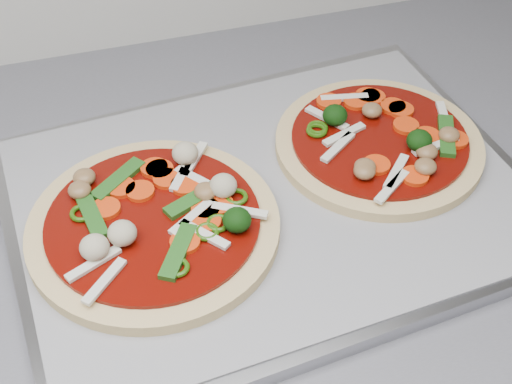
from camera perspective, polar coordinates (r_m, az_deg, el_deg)
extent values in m
cube|color=slate|center=(0.65, -9.13, -4.29)|extent=(3.60, 0.60, 0.04)
cube|color=#99999E|center=(0.65, 1.19, -0.60)|extent=(0.49, 0.38, 0.02)
cube|color=gray|center=(0.64, 1.20, -0.06)|extent=(0.47, 0.35, 0.00)
cylinder|color=#E5BF83|center=(0.61, -8.17, -2.78)|extent=(0.28, 0.28, 0.01)
cylinder|color=#620608|center=(0.60, -8.25, -2.28)|extent=(0.23, 0.23, 0.00)
torus|color=#27530B|center=(0.61, -13.78, -1.65)|extent=(0.03, 0.03, 0.00)
cylinder|color=#ED3803|center=(0.62, -9.25, 0.07)|extent=(0.03, 0.03, 0.00)
cube|color=#29631F|center=(0.61, -13.06, -1.74)|extent=(0.02, 0.06, 0.00)
cylinder|color=#ED3803|center=(0.63, -7.14, 1.06)|extent=(0.03, 0.03, 0.00)
ellipsoid|color=#0D330C|center=(0.58, -1.53, -2.25)|extent=(0.03, 0.03, 0.02)
ellipsoid|color=brown|center=(0.63, -13.94, 0.16)|extent=(0.03, 0.03, 0.01)
cylinder|color=#ED3803|center=(0.58, -5.70, -4.00)|extent=(0.03, 0.03, 0.00)
cube|color=silver|center=(0.60, -1.31, -1.50)|extent=(0.05, 0.03, 0.00)
cube|color=#29631F|center=(0.61, -4.90, -0.55)|extent=(0.06, 0.04, 0.00)
cube|color=silver|center=(0.58, -4.17, -3.40)|extent=(0.04, 0.04, 0.00)
cube|color=silver|center=(0.63, -4.69, 1.00)|extent=(0.04, 0.04, 0.00)
cylinder|color=#ED3803|center=(0.61, -2.97, -1.01)|extent=(0.03, 0.03, 0.00)
cylinder|color=#ED3803|center=(0.63, -10.73, 0.36)|extent=(0.04, 0.04, 0.00)
ellipsoid|color=brown|center=(0.61, -4.06, 0.06)|extent=(0.03, 0.03, 0.01)
torus|color=#27530B|center=(0.58, -3.94, -3.20)|extent=(0.03, 0.03, 0.00)
torus|color=#27530B|center=(0.56, -6.34, -6.01)|extent=(0.02, 0.02, 0.00)
cylinder|color=#ED3803|center=(0.64, -8.14, 1.92)|extent=(0.03, 0.03, 0.00)
cube|color=#29631F|center=(0.57, -6.23, -4.75)|extent=(0.04, 0.06, 0.00)
ellipsoid|color=#BFB797|center=(0.64, -5.69, 3.10)|extent=(0.03, 0.03, 0.02)
cylinder|color=#ED3803|center=(0.62, -5.71, 0.55)|extent=(0.03, 0.03, 0.00)
cube|color=silver|center=(0.64, -5.85, 1.53)|extent=(0.03, 0.04, 0.00)
ellipsoid|color=brown|center=(0.64, -13.58, 1.16)|extent=(0.03, 0.03, 0.01)
cylinder|color=#ED3803|center=(0.64, -7.71, 1.77)|extent=(0.03, 0.03, 0.00)
cylinder|color=#ED3803|center=(0.60, -4.05, -1.37)|extent=(0.03, 0.03, 0.00)
cube|color=#29631F|center=(0.64, -10.97, 1.00)|extent=(0.05, 0.05, 0.00)
cylinder|color=#ED3803|center=(0.59, -3.97, -2.36)|extent=(0.04, 0.04, 0.00)
cube|color=silver|center=(0.60, -5.19, -2.04)|extent=(0.04, 0.03, 0.00)
torus|color=#27530B|center=(0.59, -3.07, -2.52)|extent=(0.02, 0.02, 0.00)
cube|color=silver|center=(0.57, -12.88, -5.61)|extent=(0.05, 0.03, 0.00)
ellipsoid|color=#BFB797|center=(0.58, -10.65, -3.26)|extent=(0.03, 0.03, 0.02)
cylinder|color=#ED3803|center=(0.61, -11.91, -1.29)|extent=(0.03, 0.03, 0.00)
cube|color=silver|center=(0.65, -4.99, 2.60)|extent=(0.03, 0.04, 0.00)
ellipsoid|color=#BFB797|center=(0.61, -2.63, 0.51)|extent=(0.03, 0.03, 0.02)
torus|color=#27530B|center=(0.61, -1.58, -0.41)|extent=(0.02, 0.02, 0.00)
cube|color=silver|center=(0.56, -12.03, -6.99)|extent=(0.04, 0.04, 0.00)
ellipsoid|color=#BFB797|center=(0.58, -12.80, -4.34)|extent=(0.02, 0.02, 0.02)
cylinder|color=#E5BF83|center=(0.69, 9.79, 3.80)|extent=(0.20, 0.20, 0.01)
cylinder|color=#620608|center=(0.69, 9.86, 4.25)|extent=(0.17, 0.17, 0.00)
cylinder|color=#ED3803|center=(0.72, 11.53, 6.47)|extent=(0.03, 0.03, 0.00)
ellipsoid|color=brown|center=(0.64, 8.68, 1.67)|extent=(0.03, 0.03, 0.01)
cube|color=silver|center=(0.72, 14.82, 5.78)|extent=(0.02, 0.05, 0.00)
cylinder|color=#ED3803|center=(0.69, 13.53, 4.39)|extent=(0.03, 0.03, 0.00)
cube|color=silver|center=(0.72, 7.08, 7.50)|extent=(0.05, 0.02, 0.00)
ellipsoid|color=brown|center=(0.64, 8.72, 2.00)|extent=(0.03, 0.03, 0.01)
cube|color=silver|center=(0.65, 11.15, 1.61)|extent=(0.04, 0.04, 0.00)
ellipsoid|color=brown|center=(0.71, 9.26, 6.47)|extent=(0.02, 0.02, 0.01)
cylinder|color=#ED3803|center=(0.65, 12.59, 1.26)|extent=(0.03, 0.03, 0.00)
ellipsoid|color=brown|center=(0.69, 15.19, 4.43)|extent=(0.03, 0.03, 0.01)
ellipsoid|color=#0D330C|center=(0.69, 6.34, 6.13)|extent=(0.03, 0.03, 0.02)
ellipsoid|color=#0D330C|center=(0.67, 12.94, 4.03)|extent=(0.03, 0.03, 0.02)
torus|color=#27530B|center=(0.68, 4.94, 5.14)|extent=(0.03, 0.03, 0.00)
cube|color=silver|center=(0.68, 7.07, 4.59)|extent=(0.05, 0.02, 0.00)
cylinder|color=#ED3803|center=(0.72, 10.91, 6.74)|extent=(0.03, 0.03, 0.00)
cylinder|color=#ED3803|center=(0.73, 8.93, 7.60)|extent=(0.03, 0.03, 0.00)
cube|color=silver|center=(0.68, 14.17, 3.59)|extent=(0.05, 0.01, 0.00)
cylinder|color=#ED3803|center=(0.70, 11.91, 5.22)|extent=(0.03, 0.03, 0.00)
cylinder|color=#ED3803|center=(0.65, 9.62, 2.16)|extent=(0.03, 0.03, 0.00)
cube|color=silver|center=(0.66, 6.58, 3.59)|extent=(0.04, 0.03, 0.00)
cylinder|color=#ED3803|center=(0.72, 5.85, 7.20)|extent=(0.03, 0.03, 0.00)
ellipsoid|color=brown|center=(0.67, 13.52, 3.16)|extent=(0.03, 0.03, 0.01)
cylinder|color=#ED3803|center=(0.69, 15.64, 4.07)|extent=(0.04, 0.04, 0.00)
cube|color=silver|center=(0.70, 5.69, 5.91)|extent=(0.03, 0.04, 0.00)
ellipsoid|color=brown|center=(0.65, 13.41, 2.00)|extent=(0.03, 0.03, 0.01)
cylinder|color=#ED3803|center=(0.73, 9.34, 7.50)|extent=(0.03, 0.03, 0.00)
cube|color=silver|center=(0.63, 10.82, 0.44)|extent=(0.04, 0.03, 0.00)
cube|color=#29631F|center=(0.70, 14.99, 4.38)|extent=(0.04, 0.06, 0.00)
torus|color=#27530B|center=(0.68, 4.87, 4.93)|extent=(0.03, 0.03, 0.00)
cylinder|color=#ED3803|center=(0.72, 8.00, 7.18)|extent=(0.03, 0.03, 0.00)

